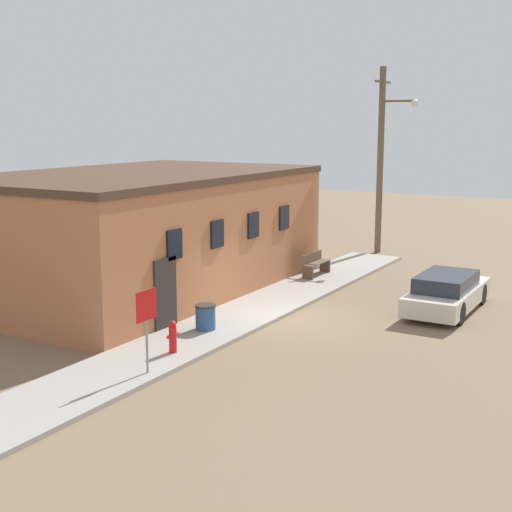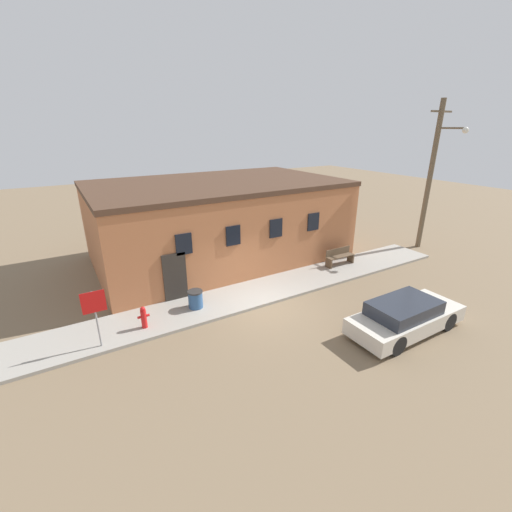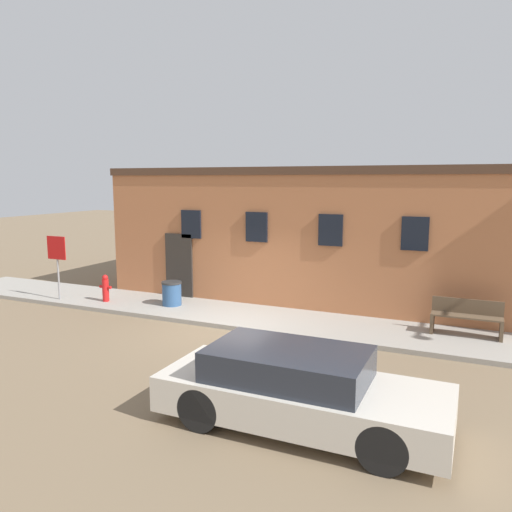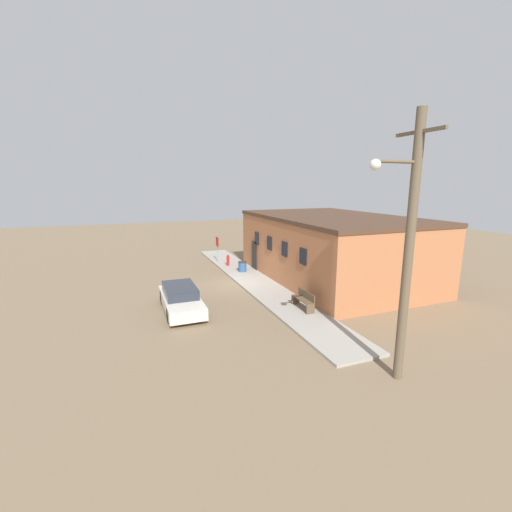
% 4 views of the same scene
% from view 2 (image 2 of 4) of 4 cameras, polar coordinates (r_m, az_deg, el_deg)
% --- Properties ---
extents(ground_plane, '(80.00, 80.00, 0.00)m').
position_cam_2_polar(ground_plane, '(14.52, 1.47, -8.43)').
color(ground_plane, '#7A664C').
extents(sidewalk, '(22.34, 2.37, 0.12)m').
position_cam_2_polar(sidewalk, '(15.39, -0.89, -6.37)').
color(sidewalk, '#9E998E').
rests_on(sidewalk, ground).
extents(brick_building, '(13.21, 8.21, 4.32)m').
position_cam_2_polar(brick_building, '(19.40, -6.30, 5.99)').
color(brick_building, '#B26B42').
rests_on(brick_building, ground).
extents(fire_hydrant, '(0.43, 0.21, 0.86)m').
position_cam_2_polar(fire_hydrant, '(13.37, -18.21, -9.66)').
color(fire_hydrant, red).
rests_on(fire_hydrant, sidewalk).
extents(stop_sign, '(0.74, 0.06, 2.05)m').
position_cam_2_polar(stop_sign, '(12.38, -25.30, -7.91)').
color(stop_sign, gray).
rests_on(stop_sign, sidewalk).
extents(bench, '(1.66, 0.44, 0.89)m').
position_cam_2_polar(bench, '(18.78, 13.74, -0.08)').
color(bench, brown).
rests_on(bench, sidewalk).
extents(trash_bin, '(0.61, 0.61, 0.74)m').
position_cam_2_polar(trash_bin, '(14.27, -10.05, -7.08)').
color(trash_bin, '#2D517F').
rests_on(trash_bin, sidewalk).
extents(utility_pole, '(1.80, 1.82, 8.53)m').
position_cam_2_polar(utility_pole, '(22.86, 27.25, 12.12)').
color(utility_pole, brown).
rests_on(utility_pole, ground).
extents(parked_car, '(4.59, 1.75, 1.27)m').
position_cam_2_polar(parked_car, '(13.74, 23.62, -9.21)').
color(parked_car, black).
rests_on(parked_car, ground).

